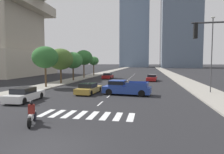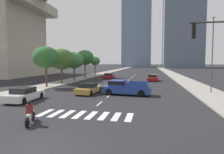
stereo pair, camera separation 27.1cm
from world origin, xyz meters
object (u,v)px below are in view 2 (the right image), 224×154
sedan_gold_3 (89,89)px  street_tree_nearest (46,57)px  street_lamp_east (212,50)px  sedan_white_0 (24,95)px  street_tree_second (61,59)px  street_tree_third (74,60)px  sedan_red_2 (153,78)px  motorcycle_lead (30,114)px  street_tree_fifth (95,61)px  pickup_truck (124,88)px  sedan_red_1 (109,76)px  street_tree_fourth (85,58)px

sedan_gold_3 → street_tree_nearest: size_ratio=0.78×
street_lamp_east → street_tree_nearest: (-22.38, 1.43, -0.76)m
sedan_white_0 → street_tree_second: street_tree_second is taller
street_tree_third → street_tree_nearest: bearing=-90.0°
sedan_white_0 → sedan_red_2: sedan_white_0 is taller
motorcycle_lead → street_tree_fifth: street_tree_fifth is taller
pickup_truck → sedan_red_2: pickup_truck is taller
sedan_white_0 → sedan_red_2: (12.56, 23.70, -0.01)m
sedan_red_1 → street_tree_nearest: size_ratio=0.78×
street_lamp_east → street_tree_fourth: size_ratio=1.39×
sedan_gold_3 → street_tree_fifth: (-7.90, 30.48, 3.60)m
pickup_truck → street_tree_fifth: (-12.24, 30.49, 3.37)m
sedan_white_0 → street_lamp_east: size_ratio=0.51×
motorcycle_lead → street_tree_nearest: size_ratio=0.33×
pickup_truck → street_lamp_east: 11.43m
motorcycle_lead → sedan_gold_3: 11.96m
motorcycle_lead → street_tree_fourth: street_tree_fourth is taller
motorcycle_lead → sedan_gold_3: (-0.10, 11.96, 0.01)m
sedan_red_1 → street_tree_third: street_tree_third is taller
sedan_white_0 → street_lamp_east: (19.23, 8.34, 4.66)m
street_tree_fifth → pickup_truck: bearing=-68.1°
street_tree_third → street_tree_fourth: size_ratio=0.88×
motorcycle_lead → street_tree_second: bearing=0.1°
street_tree_second → street_tree_fourth: size_ratio=0.92×
street_tree_nearest → street_tree_fourth: (0.00, 17.72, 0.39)m
street_tree_second → street_tree_third: bearing=90.0°
sedan_red_2 → sedan_gold_3: bearing=-17.8°
pickup_truck → street_tree_second: (-12.24, 9.37, 3.51)m
sedan_gold_3 → street_tree_fourth: street_tree_fourth is taller
street_tree_nearest → street_tree_third: bearing=90.0°
sedan_gold_3 → street_tree_fifth: size_ratio=0.88×
sedan_red_2 → street_tree_second: bearing=-55.3°
pickup_truck → street_tree_nearest: (-12.24, 4.21, 3.69)m
street_tree_fourth → sedan_red_1: bearing=5.1°
sedan_white_0 → sedan_red_2: bearing=-30.0°
pickup_truck → sedan_red_2: (3.47, 18.15, -0.21)m
street_tree_fourth → sedan_red_2: bearing=-13.5°
street_tree_fourth → street_tree_fifth: 8.59m
sedan_red_1 → street_tree_fifth: street_tree_fifth is taller
pickup_truck → sedan_red_1: size_ratio=1.21×
sedan_gold_3 → street_lamp_east: 15.46m
sedan_red_1 → street_tree_fourth: bearing=95.6°
street_lamp_east → street_tree_second: (-22.38, 6.59, -0.95)m
street_lamp_east → street_tree_third: 25.58m
sedan_red_2 → pickup_truck: bearing=-5.3°
sedan_red_2 → street_tree_fifth: street_tree_fifth is taller
pickup_truck → sedan_white_0: pickup_truck is taller
sedan_white_0 → sedan_gold_3: bearing=-42.6°
pickup_truck → street_lamp_east: (10.14, 2.78, 4.46)m
sedan_red_2 → street_tree_fifth: bearing=-122.6°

